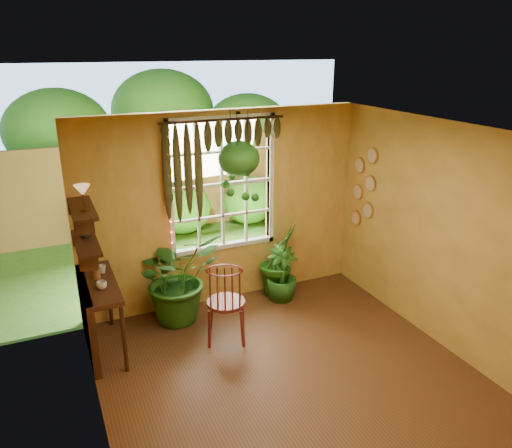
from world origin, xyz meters
The scene contains 23 objects.
floor centered at (0.00, 0.00, 0.00)m, with size 4.50×4.50×0.00m, color #5D2E1A.
ceiling centered at (0.00, 0.00, 2.70)m, with size 4.50×4.50×0.00m, color silver.
wall_back centered at (0.00, 2.25, 1.35)m, with size 4.00×4.00×0.00m, color #E8B84F.
wall_left centered at (-2.00, 0.00, 1.35)m, with size 4.50×4.50×0.00m, color #E8B84F.
wall_right centered at (2.00, 0.00, 1.35)m, with size 4.50×4.50×0.00m, color #E8B84F.
window centered at (0.00, 2.28, 1.70)m, with size 1.52×0.10×1.86m.
valance_vine centered at (-0.08, 2.16, 2.28)m, with size 1.70×0.12×1.10m.
string_lights centered at (-0.76, 2.19, 1.75)m, with size 0.03×0.03×1.54m, color #FF2633, non-canonical shape.
wall_plates centered at (1.98, 1.79, 1.55)m, with size 0.04×0.32×1.10m, color #FCEFCE, non-canonical shape.
counter_ledge centered at (-1.91, 1.60, 0.55)m, with size 0.40×1.20×0.90m.
shelf_lower centered at (-1.88, 1.60, 1.40)m, with size 0.25×0.90×0.04m, color #3E1D10.
shelf_upper centered at (-1.88, 1.60, 1.80)m, with size 0.25×0.90×0.04m, color #3E1D10.
backyard centered at (0.24, 6.87, 1.28)m, with size 14.00×10.00×12.00m.
windsor_chair centered at (-0.38, 1.19, 0.37)m, with size 0.62×0.63×1.27m.
potted_plant_left centered at (-0.77, 1.94, 0.61)m, with size 1.11×0.96×1.23m, color #1F5316.
potted_plant_mid centered at (0.77, 2.05, 0.54)m, with size 0.59×0.47×1.07m, color #1F5316.
potted_plant_right centered at (0.72, 1.86, 0.40)m, with size 0.45×0.45×0.81m, color #1F5316.
hanging_basket centered at (0.15, 2.03, 2.01)m, with size 0.55×0.55×1.22m.
cup_a centered at (-1.78, 1.40, 0.94)m, with size 0.11×0.11×0.09m, color silver.
cup_b centered at (-1.72, 1.83, 0.95)m, with size 0.10×0.10×0.10m, color beige.
brush_jar centered at (-1.80, 1.70, 1.02)m, with size 0.08×0.08×0.30m.
shelf_vase centered at (-1.87, 1.72, 1.48)m, with size 0.12×0.12×0.13m, color #B2AD99.
tiffany_lamp centered at (-1.86, 1.45, 2.03)m, with size 0.17×0.17×0.29m.
Camera 1 is at (-2.24, -3.90, 3.48)m, focal length 35.00 mm.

